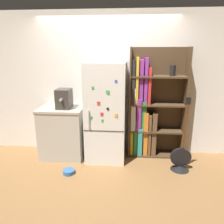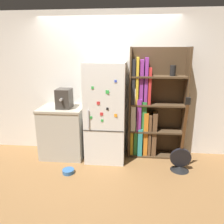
{
  "view_description": "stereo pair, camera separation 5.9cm",
  "coord_description": "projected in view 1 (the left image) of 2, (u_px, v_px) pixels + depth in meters",
  "views": [
    {
      "loc": [
        0.42,
        -3.55,
        1.9
      ],
      "look_at": [
        0.11,
        0.15,
        0.86
      ],
      "focal_mm": 35.0,
      "sensor_mm": 36.0,
      "label": 1
    },
    {
      "loc": [
        0.48,
        -3.55,
        1.9
      ],
      "look_at": [
        0.11,
        0.15,
        0.86
      ],
      "focal_mm": 35.0,
      "sensor_mm": 36.0,
      "label": 2
    }
  ],
  "objects": [
    {
      "name": "kitchen_counter",
      "position": [
        63.0,
        132.0,
        4.03
      ],
      "size": [
        0.78,
        0.64,
        0.93
      ],
      "color": "#BCB7A8",
      "rests_on": "ground_plane"
    },
    {
      "name": "pet_bowl",
      "position": [
        69.0,
        171.0,
        3.51
      ],
      "size": [
        0.19,
        0.19,
        0.07
      ],
      "color": "#3366A5",
      "rests_on": "ground_plane"
    },
    {
      "name": "ground_plane",
      "position": [
        105.0,
        160.0,
        3.95
      ],
      "size": [
        16.0,
        16.0,
        0.0
      ],
      "primitive_type": "plane",
      "color": "olive"
    },
    {
      "name": "wall_back",
      "position": [
        108.0,
        85.0,
        4.06
      ],
      "size": [
        8.0,
        0.05,
        2.6
      ],
      "color": "white",
      "rests_on": "ground_plane"
    },
    {
      "name": "refrigerator",
      "position": [
        106.0,
        112.0,
        3.84
      ],
      "size": [
        0.68,
        0.68,
        1.73
      ],
      "color": "white",
      "rests_on": "ground_plane"
    },
    {
      "name": "bookshelf",
      "position": [
        148.0,
        110.0,
        3.96
      ],
      "size": [
        0.99,
        0.32,
        1.97
      ],
      "color": "#4C3823",
      "rests_on": "ground_plane"
    },
    {
      "name": "guitar",
      "position": [
        180.0,
        160.0,
        3.58
      ],
      "size": [
        0.34,
        0.31,
        1.26
      ],
      "color": "black",
      "rests_on": "ground_plane"
    },
    {
      "name": "espresso_machine",
      "position": [
        64.0,
        99.0,
        3.83
      ],
      "size": [
        0.24,
        0.36,
        0.34
      ],
      "color": "#38332D",
      "rests_on": "kitchen_counter"
    }
  ]
}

